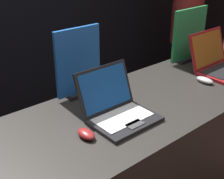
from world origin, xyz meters
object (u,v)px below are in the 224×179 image
object	(u,v)px
mouse_middle	(86,134)
mouse_back	(205,80)
promo_stand_middle	(78,65)
laptop_back	(219,63)
person_bystander	(185,36)
promo_stand_back	(189,37)
laptop_middle	(117,108)

from	to	relation	value
mouse_middle	mouse_back	xyz separation A→B (m)	(0.94, 0.01, -0.00)
promo_stand_middle	mouse_back	world-z (taller)	promo_stand_middle
laptop_back	person_bystander	bearing A→B (deg)	48.23
mouse_middle	promo_stand_middle	size ratio (longest dim) A/B	0.26
mouse_middle	promo_stand_back	size ratio (longest dim) A/B	0.27
laptop_middle	mouse_back	bearing A→B (deg)	-2.91
promo_stand_back	mouse_back	bearing A→B (deg)	-125.98
mouse_middle	laptop_back	bearing A→B (deg)	3.14
laptop_back	mouse_back	world-z (taller)	laptop_back
person_bystander	laptop_back	bearing A→B (deg)	-131.77
promo_stand_back	person_bystander	world-z (taller)	person_bystander
promo_stand_back	person_bystander	distance (m)	1.03
laptop_back	mouse_back	distance (m)	0.25
promo_stand_middle	promo_stand_back	size ratio (longest dim) A/B	1.03
promo_stand_back	promo_stand_middle	bearing A→B (deg)	177.43
promo_stand_back	laptop_middle	bearing A→B (deg)	-163.13
mouse_middle	person_bystander	xyz separation A→B (m)	(1.97, 0.95, -0.10)
laptop_middle	promo_stand_middle	size ratio (longest dim) A/B	0.81
person_bystander	mouse_back	bearing A→B (deg)	-137.49
promo_stand_back	person_bystander	size ratio (longest dim) A/B	0.24
mouse_back	laptop_back	bearing A→B (deg)	13.62
promo_stand_middle	mouse_back	size ratio (longest dim) A/B	3.39
person_bystander	promo_stand_middle	bearing A→B (deg)	-161.89
mouse_middle	promo_stand_back	xyz separation A→B (m)	(1.18, 0.33, 0.17)
laptop_middle	person_bystander	bearing A→B (deg)	27.38
promo_stand_middle	promo_stand_back	distance (m)	0.96
mouse_middle	promo_stand_back	distance (m)	1.24
promo_stand_middle	laptop_middle	bearing A→B (deg)	-90.00
promo_stand_middle	promo_stand_back	world-z (taller)	promo_stand_middle
laptop_middle	promo_stand_back	world-z (taller)	promo_stand_back
promo_stand_middle	laptop_back	world-z (taller)	promo_stand_middle
laptop_back	person_bystander	xyz separation A→B (m)	(0.79, 0.88, -0.14)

